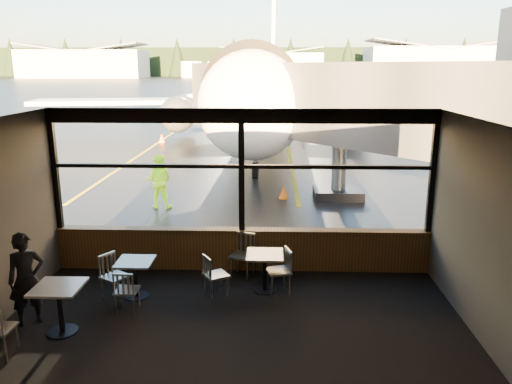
{
  "coord_description": "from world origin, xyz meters",
  "views": [
    {
      "loc": [
        0.64,
        -10.17,
        4.33
      ],
      "look_at": [
        0.27,
        1.0,
        1.5
      ],
      "focal_mm": 35.0,
      "sensor_mm": 36.0,
      "label": 1
    }
  ],
  "objects_px": {
    "chair_mid_w": "(115,277)",
    "ground_crew": "(159,181)",
    "cafe_table_left": "(60,310)",
    "cone_nose": "(284,192)",
    "cafe_table_near": "(265,272)",
    "chair_near_e": "(278,272)",
    "chair_near_w": "(216,275)",
    "chair_near_n": "(242,256)",
    "chair_mid_s": "(127,291)",
    "airliner": "(267,46)",
    "cone_wing": "(162,138)",
    "jet_bridge": "(368,124)",
    "passenger": "(26,279)",
    "cafe_table_mid": "(136,279)"
  },
  "relations": [
    {
      "from": "cafe_table_near",
      "to": "cafe_table_left",
      "type": "relative_size",
      "value": 0.93
    },
    {
      "from": "chair_near_n",
      "to": "cone_wing",
      "type": "relative_size",
      "value": 1.8
    },
    {
      "from": "jet_bridge",
      "to": "chair_near_e",
      "type": "xyz_separation_m",
      "value": [
        -2.83,
        -6.66,
        -2.13
      ]
    },
    {
      "from": "cafe_table_left",
      "to": "ground_crew",
      "type": "distance_m",
      "value": 7.67
    },
    {
      "from": "chair_near_n",
      "to": "chair_mid_s",
      "type": "relative_size",
      "value": 1.13
    },
    {
      "from": "jet_bridge",
      "to": "cafe_table_left",
      "type": "bearing_deg",
      "value": -127.95
    },
    {
      "from": "cafe_table_near",
      "to": "chair_near_n",
      "type": "relative_size",
      "value": 0.83
    },
    {
      "from": "chair_mid_s",
      "to": "cone_nose",
      "type": "distance_m",
      "value": 8.61
    },
    {
      "from": "chair_near_w",
      "to": "chair_near_e",
      "type": "bearing_deg",
      "value": 66.38
    },
    {
      "from": "jet_bridge",
      "to": "cafe_table_left",
      "type": "distance_m",
      "value": 10.71
    },
    {
      "from": "ground_crew",
      "to": "airliner",
      "type": "bearing_deg",
      "value": -97.6
    },
    {
      "from": "chair_near_e",
      "to": "chair_near_n",
      "type": "relative_size",
      "value": 0.97
    },
    {
      "from": "jet_bridge",
      "to": "chair_mid_s",
      "type": "relative_size",
      "value": 14.27
    },
    {
      "from": "chair_near_w",
      "to": "cafe_table_left",
      "type": "bearing_deg",
      "value": -90.24
    },
    {
      "from": "chair_near_n",
      "to": "ground_crew",
      "type": "relative_size",
      "value": 0.55
    },
    {
      "from": "chair_mid_s",
      "to": "cone_wing",
      "type": "bearing_deg",
      "value": 102.23
    },
    {
      "from": "chair_mid_w",
      "to": "ground_crew",
      "type": "height_order",
      "value": "ground_crew"
    },
    {
      "from": "chair_near_w",
      "to": "passenger",
      "type": "xyz_separation_m",
      "value": [
        -3.1,
        -1.14,
        0.39
      ]
    },
    {
      "from": "cafe_table_near",
      "to": "airliner",
      "type": "bearing_deg",
      "value": 90.56
    },
    {
      "from": "jet_bridge",
      "to": "chair_mid_s",
      "type": "xyz_separation_m",
      "value": [
        -5.55,
        -7.52,
        -2.17
      ]
    },
    {
      "from": "airliner",
      "to": "chair_near_n",
      "type": "relative_size",
      "value": 38.43
    },
    {
      "from": "cafe_table_left",
      "to": "cone_nose",
      "type": "height_order",
      "value": "cafe_table_left"
    },
    {
      "from": "cafe_table_mid",
      "to": "ground_crew",
      "type": "relative_size",
      "value": 0.44
    },
    {
      "from": "cafe_table_near",
      "to": "cone_nose",
      "type": "relative_size",
      "value": 1.79
    },
    {
      "from": "airliner",
      "to": "chair_mid_w",
      "type": "distance_m",
      "value": 23.49
    },
    {
      "from": "cafe_table_near",
      "to": "cafe_table_left",
      "type": "height_order",
      "value": "cafe_table_left"
    },
    {
      "from": "cone_wing",
      "to": "chair_mid_s",
      "type": "bearing_deg",
      "value": -79.36
    },
    {
      "from": "cafe_table_near",
      "to": "chair_near_w",
      "type": "bearing_deg",
      "value": -164.33
    },
    {
      "from": "cafe_table_mid",
      "to": "chair_near_e",
      "type": "relative_size",
      "value": 0.82
    },
    {
      "from": "cone_nose",
      "to": "chair_near_w",
      "type": "bearing_deg",
      "value": -101.11
    },
    {
      "from": "cafe_table_near",
      "to": "chair_mid_s",
      "type": "relative_size",
      "value": 0.94
    },
    {
      "from": "passenger",
      "to": "chair_mid_s",
      "type": "bearing_deg",
      "value": -19.06
    },
    {
      "from": "cafe_table_near",
      "to": "chair_mid_s",
      "type": "distance_m",
      "value": 2.64
    },
    {
      "from": "passenger",
      "to": "cone_wing",
      "type": "relative_size",
      "value": 3.12
    },
    {
      "from": "cafe_table_left",
      "to": "chair_near_e",
      "type": "height_order",
      "value": "chair_near_e"
    },
    {
      "from": "chair_near_e",
      "to": "cafe_table_near",
      "type": "bearing_deg",
      "value": 52.06
    },
    {
      "from": "chair_near_e",
      "to": "chair_near_w",
      "type": "bearing_deg",
      "value": 80.99
    },
    {
      "from": "airliner",
      "to": "ground_crew",
      "type": "height_order",
      "value": "airliner"
    },
    {
      "from": "chair_mid_s",
      "to": "passenger",
      "type": "xyz_separation_m",
      "value": [
        -1.57,
        -0.44,
        0.4
      ]
    },
    {
      "from": "chair_near_w",
      "to": "cone_nose",
      "type": "distance_m",
      "value": 7.52
    },
    {
      "from": "chair_near_w",
      "to": "chair_mid_s",
      "type": "bearing_deg",
      "value": -96.43
    },
    {
      "from": "chair_near_n",
      "to": "cone_nose",
      "type": "xyz_separation_m",
      "value": [
        1.0,
        6.46,
        -0.25
      ]
    },
    {
      "from": "chair_near_e",
      "to": "airliner",
      "type": "bearing_deg",
      "value": -15.24
    },
    {
      "from": "jet_bridge",
      "to": "cafe_table_left",
      "type": "relative_size",
      "value": 14.11
    },
    {
      "from": "chair_near_w",
      "to": "chair_near_n",
      "type": "relative_size",
      "value": 0.91
    },
    {
      "from": "chair_near_n",
      "to": "chair_mid_s",
      "type": "bearing_deg",
      "value": 58.62
    },
    {
      "from": "cafe_table_left",
      "to": "chair_mid_w",
      "type": "bearing_deg",
      "value": 67.55
    },
    {
      "from": "cafe_table_left",
      "to": "cone_nose",
      "type": "distance_m",
      "value": 9.64
    },
    {
      "from": "airliner",
      "to": "jet_bridge",
      "type": "bearing_deg",
      "value": -76.64
    },
    {
      "from": "cafe_table_near",
      "to": "cone_nose",
      "type": "xyz_separation_m",
      "value": [
        0.52,
        7.11,
        -0.17
      ]
    }
  ]
}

